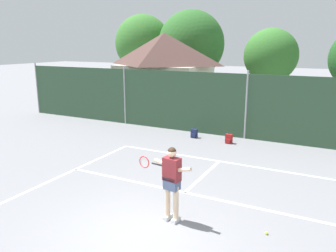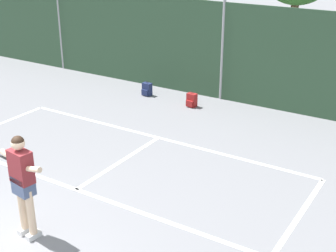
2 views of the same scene
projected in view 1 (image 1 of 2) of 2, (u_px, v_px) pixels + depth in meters
ground_plane at (139, 234)px, 7.57m from camera, size 120.00×120.00×0.00m
court_markings at (153, 221)px, 8.13m from camera, size 8.30×11.10×0.01m
chainlink_fence at (246, 107)px, 15.00m from camera, size 26.09×0.09×3.06m
clubhouse_building at (164, 71)px, 21.20m from camera, size 5.61×4.40×4.87m
treeline_backdrop at (246, 49)px, 23.41m from camera, size 26.11×4.50×6.67m
tennis_player at (171, 178)px, 7.92m from camera, size 1.44×0.31×1.85m
tennis_ball at (267, 233)px, 7.56m from camera, size 0.07×0.07×0.07m
backpack_navy at (194, 133)px, 15.42m from camera, size 0.29×0.26×0.46m
backpack_red at (229, 139)px, 14.53m from camera, size 0.30×0.26×0.46m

